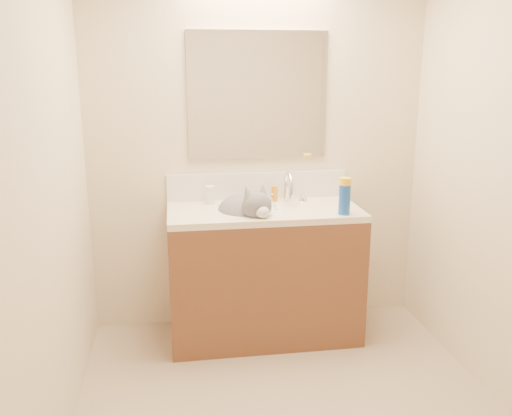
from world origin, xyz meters
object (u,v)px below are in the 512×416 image
object	(u,v)px
cat	(247,212)
amber_bottle	(275,194)
vanity_cabinet	(264,276)
spray_can	(344,199)
pill_bottle	(210,195)
basin	(246,222)
faucet	(288,190)
silver_jar	(255,197)

from	to	relation	value
cat	amber_bottle	distance (m)	0.30
vanity_cabinet	spray_can	size ratio (longest dim) A/B	6.29
cat	spray_can	world-z (taller)	cat
vanity_cabinet	cat	world-z (taller)	cat
vanity_cabinet	pill_bottle	xyz separation A→B (m)	(-0.32, 0.19, 0.51)
basin	pill_bottle	size ratio (longest dim) A/B	3.92
vanity_cabinet	basin	bearing A→B (deg)	-165.96
vanity_cabinet	amber_bottle	size ratio (longest dim) A/B	11.59
basin	pill_bottle	world-z (taller)	pill_bottle
vanity_cabinet	amber_bottle	world-z (taller)	amber_bottle
pill_bottle	spray_can	size ratio (longest dim) A/B	0.60
faucet	pill_bottle	world-z (taller)	faucet
pill_bottle	faucet	bearing A→B (deg)	-5.65
basin	spray_can	xyz separation A→B (m)	(0.57, -0.17, 0.17)
cat	amber_bottle	bearing A→B (deg)	24.50
silver_jar	pill_bottle	bearing A→B (deg)	-179.30
vanity_cabinet	basin	distance (m)	0.40
pill_bottle	amber_bottle	world-z (taller)	pill_bottle
vanity_cabinet	faucet	world-z (taller)	faucet
faucet	silver_jar	world-z (taller)	faucet
vanity_cabinet	faucet	xyz separation A→B (m)	(0.18, 0.14, 0.54)
spray_can	faucet	bearing A→B (deg)	128.75
pill_bottle	amber_bottle	bearing A→B (deg)	-0.61
faucet	amber_bottle	xyz separation A→B (m)	(-0.08, 0.05, -0.03)
vanity_cabinet	spray_can	xyz separation A→B (m)	(0.45, -0.20, 0.55)
pill_bottle	vanity_cabinet	bearing A→B (deg)	-30.06
vanity_cabinet	silver_jar	xyz separation A→B (m)	(-0.03, 0.19, 0.48)
pill_bottle	basin	bearing A→B (deg)	-46.92
silver_jar	spray_can	size ratio (longest dim) A/B	0.32
cat	pill_bottle	bearing A→B (deg)	116.30
basin	amber_bottle	world-z (taller)	amber_bottle
vanity_cabinet	pill_bottle	bearing A→B (deg)	149.94
vanity_cabinet	amber_bottle	bearing A→B (deg)	61.49
pill_bottle	cat	bearing A→B (deg)	-44.63
basin	cat	distance (m)	0.06
cat	pill_bottle	size ratio (longest dim) A/B	4.44
cat	silver_jar	bearing A→B (deg)	49.36
amber_bottle	basin	bearing A→B (deg)	-135.89
faucet	amber_bottle	world-z (taller)	faucet
cat	pill_bottle	xyz separation A→B (m)	(-0.21, 0.21, 0.07)
vanity_cabinet	basin	world-z (taller)	basin
cat	silver_jar	world-z (taller)	cat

